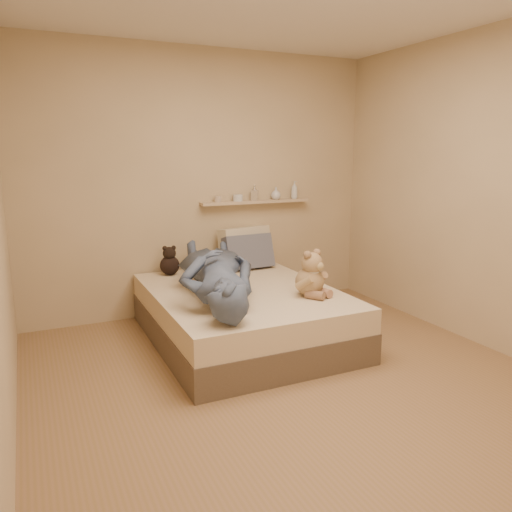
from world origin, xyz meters
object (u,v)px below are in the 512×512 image
person (216,272)px  teddy_bear (311,277)px  bed (242,315)px  dark_plush (170,262)px  wall_shelf (256,202)px  pillow_cream (245,247)px  game_console (225,290)px  pillow_grey (248,252)px

person → teddy_bear: bearing=169.6°
bed → person: bearing=-163.3°
dark_plush → wall_shelf: size_ratio=0.24×
teddy_bear → person: person is taller
pillow_cream → game_console: bearing=-119.1°
teddy_bear → dark_plush: size_ratio=1.36×
bed → teddy_bear: size_ratio=4.86×
wall_shelf → pillow_cream: bearing=-153.9°
pillow_grey → bed: bearing=-117.9°
teddy_bear → pillow_cream: (-0.05, 1.24, 0.04)m
game_console → dark_plush: size_ratio=0.69×
bed → pillow_grey: pillow_grey is taller
person → wall_shelf: size_ratio=1.41×
bed → pillow_grey: size_ratio=3.80×
bed → dark_plush: size_ratio=6.61×
wall_shelf → person: bearing=-129.7°
bed → wall_shelf: bearing=58.8°
person → wall_shelf: (0.82, 0.99, 0.45)m
teddy_bear → bed: bearing=136.9°
teddy_bear → pillow_cream: bearing=92.3°
dark_plush → game_console: bearing=-86.6°
teddy_bear → pillow_grey: size_ratio=0.78×
pillow_cream → person: (-0.66, -0.91, 0.00)m
teddy_bear → dark_plush: bearing=126.2°
dark_plush → person: bearing=-79.8°
bed → dark_plush: bearing=118.9°
dark_plush → pillow_grey: pillow_grey is taller
pillow_cream → bed: bearing=-115.1°
dark_plush → teddy_bear: bearing=-53.8°
game_console → pillow_cream: 1.52m
teddy_bear → wall_shelf: bearing=85.2°
bed → pillow_cream: size_ratio=3.45×
pillow_grey → game_console: bearing=-121.0°
dark_plush → person: person is taller
bed → person: person is taller
teddy_bear → pillow_cream: size_ratio=0.71×
teddy_bear → wall_shelf: size_ratio=0.33×
person → pillow_cream: bearing=-111.6°
pillow_grey → person: bearing=-129.5°
game_console → pillow_cream: pillow_cream is taller
wall_shelf → pillow_grey: bearing=-130.2°
pillow_cream → wall_shelf: bearing=26.1°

